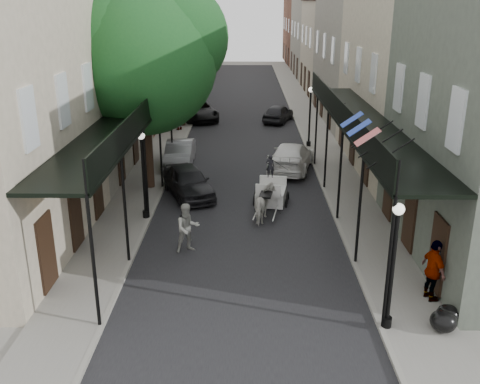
{
  "coord_description": "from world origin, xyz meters",
  "views": [
    {
      "loc": [
        0.13,
        -14.94,
        8.74
      ],
      "look_at": [
        -0.1,
        5.08,
        1.6
      ],
      "focal_mm": 40.0,
      "sensor_mm": 36.0,
      "label": 1
    }
  ],
  "objects_px": {
    "lamppost_right_near": "(393,265)",
    "horse": "(265,204)",
    "lamppost_left": "(143,174)",
    "car_left_far": "(198,111)",
    "tree_near": "(152,54)",
    "tree_far": "(185,45)",
    "car_right_far": "(278,113)",
    "lamppost_right_far": "(310,116)",
    "pedestrian_walking": "(188,228)",
    "car_left_mid": "(180,154)",
    "pedestrian_sidewalk_right": "(434,271)",
    "car_right_near": "(291,157)",
    "car_left_near": "(188,181)",
    "carriage": "(272,182)",
    "pedestrian_sidewalk_left": "(178,117)"
  },
  "relations": [
    {
      "from": "car_right_far",
      "to": "car_left_near",
      "type": "bearing_deg",
      "value": 92.23
    },
    {
      "from": "tree_near",
      "to": "carriage",
      "type": "bearing_deg",
      "value": -18.91
    },
    {
      "from": "tree_near",
      "to": "tree_far",
      "type": "distance_m",
      "value": 14.02
    },
    {
      "from": "pedestrian_sidewalk_left",
      "to": "car_left_near",
      "type": "height_order",
      "value": "pedestrian_sidewalk_left"
    },
    {
      "from": "lamppost_right_near",
      "to": "horse",
      "type": "relative_size",
      "value": 2.11
    },
    {
      "from": "horse",
      "to": "car_left_far",
      "type": "xyz_separation_m",
      "value": [
        -4.55,
        20.37,
        -0.0
      ]
    },
    {
      "from": "lamppost_right_near",
      "to": "lamppost_right_far",
      "type": "bearing_deg",
      "value": 90.0
    },
    {
      "from": "car_left_far",
      "to": "car_right_far",
      "type": "xyz_separation_m",
      "value": [
        6.2,
        -0.66,
        -0.06
      ]
    },
    {
      "from": "carriage",
      "to": "car_left_far",
      "type": "distance_m",
      "value": 18.75
    },
    {
      "from": "car_left_far",
      "to": "car_right_near",
      "type": "relative_size",
      "value": 1.04
    },
    {
      "from": "car_right_far",
      "to": "tree_far",
      "type": "bearing_deg",
      "value": 32.17
    },
    {
      "from": "pedestrian_walking",
      "to": "pedestrian_sidewalk_left",
      "type": "distance_m",
      "value": 19.67
    },
    {
      "from": "horse",
      "to": "pedestrian_sidewalk_right",
      "type": "relative_size",
      "value": 0.89
    },
    {
      "from": "tree_far",
      "to": "horse",
      "type": "distance_m",
      "value": 19.58
    },
    {
      "from": "pedestrian_walking",
      "to": "car_right_far",
      "type": "xyz_separation_m",
      "value": [
        4.6,
        22.71,
        -0.26
      ]
    },
    {
      "from": "tree_far",
      "to": "lamppost_right_far",
      "type": "bearing_deg",
      "value": -36.51
    },
    {
      "from": "lamppost_left",
      "to": "car_left_far",
      "type": "distance_m",
      "value": 20.42
    },
    {
      "from": "tree_near",
      "to": "tree_far",
      "type": "height_order",
      "value": "tree_near"
    },
    {
      "from": "lamppost_left",
      "to": "lamppost_right_far",
      "type": "height_order",
      "value": "same"
    },
    {
      "from": "pedestrian_sidewalk_right",
      "to": "car_left_mid",
      "type": "bearing_deg",
      "value": 19.73
    },
    {
      "from": "tree_near",
      "to": "car_right_far",
      "type": "distance_m",
      "value": 17.93
    },
    {
      "from": "lamppost_right_near",
      "to": "car_left_near",
      "type": "relative_size",
      "value": 0.87
    },
    {
      "from": "pedestrian_walking",
      "to": "car_left_far",
      "type": "bearing_deg",
      "value": 70.56
    },
    {
      "from": "horse",
      "to": "car_left_mid",
      "type": "xyz_separation_m",
      "value": [
        -4.55,
        8.0,
        -0.05
      ]
    },
    {
      "from": "lamppost_right_near",
      "to": "lamppost_left",
      "type": "bearing_deg",
      "value": 135.71
    },
    {
      "from": "car_left_near",
      "to": "lamppost_right_far",
      "type": "bearing_deg",
      "value": 31.51
    },
    {
      "from": "lamppost_left",
      "to": "horse",
      "type": "height_order",
      "value": "lamppost_left"
    },
    {
      "from": "lamppost_left",
      "to": "pedestrian_sidewalk_left",
      "type": "xyz_separation_m",
      "value": [
        -0.57,
        16.49,
        -1.02
      ]
    },
    {
      "from": "horse",
      "to": "pedestrian_sidewalk_left",
      "type": "bearing_deg",
      "value": -61.7
    },
    {
      "from": "car_right_far",
      "to": "lamppost_right_far",
      "type": "bearing_deg",
      "value": 120.52
    },
    {
      "from": "carriage",
      "to": "car_left_far",
      "type": "xyz_separation_m",
      "value": [
        -4.93,
        18.09,
        -0.23
      ]
    },
    {
      "from": "car_left_near",
      "to": "car_left_mid",
      "type": "bearing_deg",
      "value": 79.49
    },
    {
      "from": "car_right_near",
      "to": "car_right_far",
      "type": "bearing_deg",
      "value": -77.08
    },
    {
      "from": "horse",
      "to": "pedestrian_walking",
      "type": "height_order",
      "value": "pedestrian_walking"
    },
    {
      "from": "tree_far",
      "to": "pedestrian_sidewalk_left",
      "type": "xyz_separation_m",
      "value": [
        -0.43,
        -1.69,
        -4.81
      ]
    },
    {
      "from": "lamppost_right_far",
      "to": "pedestrian_walking",
      "type": "bearing_deg",
      "value": -112.13
    },
    {
      "from": "lamppost_left",
      "to": "car_right_far",
      "type": "xyz_separation_m",
      "value": [
        6.7,
        19.71,
        -1.37
      ]
    },
    {
      "from": "lamppost_right_near",
      "to": "car_left_mid",
      "type": "xyz_separation_m",
      "value": [
        -7.7,
        16.0,
        -1.36
      ]
    },
    {
      "from": "horse",
      "to": "carriage",
      "type": "relative_size",
      "value": 0.71
    },
    {
      "from": "tree_far",
      "to": "carriage",
      "type": "xyz_separation_m",
      "value": [
        5.58,
        -15.89,
        -4.87
      ]
    },
    {
      "from": "lamppost_right_near",
      "to": "car_right_near",
      "type": "relative_size",
      "value": 0.73
    },
    {
      "from": "pedestrian_walking",
      "to": "car_left_mid",
      "type": "xyz_separation_m",
      "value": [
        -1.6,
        11.0,
        -0.24
      ]
    },
    {
      "from": "tree_far",
      "to": "car_left_mid",
      "type": "xyz_separation_m",
      "value": [
        0.65,
        -10.18,
        -5.14
      ]
    },
    {
      "from": "pedestrian_sidewalk_right",
      "to": "car_right_near",
      "type": "xyz_separation_m",
      "value": [
        -3.19,
        13.8,
        -0.36
      ]
    },
    {
      "from": "tree_far",
      "to": "car_left_near",
      "type": "bearing_deg",
      "value": -83.81
    },
    {
      "from": "tree_far",
      "to": "horse",
      "type": "height_order",
      "value": "tree_far"
    },
    {
      "from": "carriage",
      "to": "pedestrian_walking",
      "type": "xyz_separation_m",
      "value": [
        -3.33,
        -5.28,
        -0.03
      ]
    },
    {
      "from": "lamppost_right_near",
      "to": "carriage",
      "type": "bearing_deg",
      "value": 105.06
    },
    {
      "from": "car_left_mid",
      "to": "pedestrian_sidewalk_right",
      "type": "bearing_deg",
      "value": -57.96
    },
    {
      "from": "car_left_far",
      "to": "car_right_near",
      "type": "distance_m",
      "value": 14.49
    }
  ]
}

